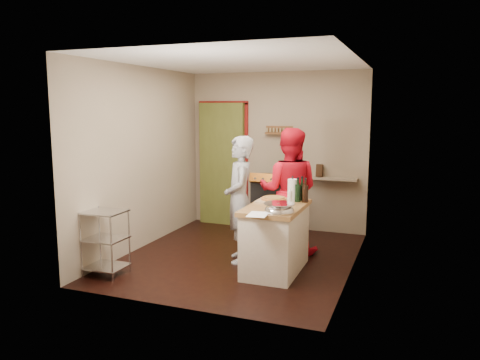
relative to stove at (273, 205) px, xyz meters
name	(u,v)px	position (x,y,z in m)	size (l,w,h in m)	color
floor	(239,257)	(-0.05, -1.42, -0.45)	(3.50, 3.50, 0.00)	black
back_wall	(241,160)	(-0.69, 0.36, 0.68)	(3.00, 0.44, 2.60)	gray
left_wall	(142,158)	(-1.55, -1.42, 0.85)	(0.04, 3.50, 2.60)	gray
right_wall	(355,167)	(1.45, -1.42, 0.85)	(0.04, 3.50, 2.60)	gray
ceiling	(239,61)	(-0.05, -1.42, 2.16)	(3.00, 3.50, 0.02)	white
stove	(273,205)	(0.00, 0.00, 0.00)	(0.60, 0.63, 1.00)	black
wire_shelving	(105,239)	(-1.33, -2.62, -0.01)	(0.48, 0.40, 0.80)	silver
island	(276,236)	(0.57, -1.78, 0.00)	(0.65, 1.27, 1.14)	beige
person_stripe	(239,200)	(0.01, -1.57, 0.38)	(0.60, 0.40, 1.66)	#A9A9AD
person_red	(289,191)	(0.51, -0.94, 0.42)	(0.85, 0.66, 1.74)	red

